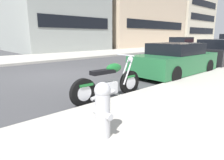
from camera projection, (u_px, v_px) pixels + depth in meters
ground_plane at (56, 75)px, 8.27m from camera, size 260.00×260.00×0.00m
sidewalk_far_curb at (131, 51)px, 20.87m from camera, size 120.00×5.00×0.14m
parking_stall_stripe at (111, 92)px, 5.77m from camera, size 0.12×2.20×0.01m
parked_motorcycle at (109, 83)px, 5.02m from camera, size 2.23×0.62×1.14m
parked_car_across_street at (175, 60)px, 8.15m from camera, size 4.13×1.84×1.34m
parked_car_behind_motorcycle at (219, 53)px, 11.36m from camera, size 4.48×1.99×1.43m
car_opposite_curb at (181, 45)px, 21.22m from camera, size 4.46×2.10×1.51m
fire_hydrant at (103, 109)px, 2.85m from camera, size 0.24×0.36×0.84m
townhouse_mid_block at (177, 15)px, 39.83m from camera, size 11.68×11.11×11.58m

